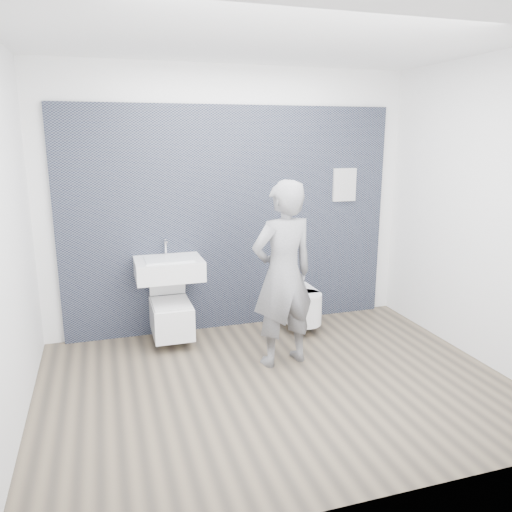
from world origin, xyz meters
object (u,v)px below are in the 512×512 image
object	(u,v)px
visitor	(283,275)
toilet_square	(171,316)
toilet_rounded	(300,305)
washbasin	(169,268)

from	to	relation	value
visitor	toilet_square	bearing A→B (deg)	-50.26
toilet_square	visitor	distance (m)	1.33
toilet_rounded	visitor	xyz separation A→B (m)	(-0.48, -0.73, 0.58)
toilet_rounded	visitor	bearing A→B (deg)	-123.29
washbasin	visitor	distance (m)	1.23
washbasin	visitor	world-z (taller)	visitor
washbasin	toilet_rounded	bearing A→B (deg)	-2.84
washbasin	toilet_rounded	size ratio (longest dim) A/B	1.05
toilet_rounded	washbasin	bearing A→B (deg)	177.16
toilet_rounded	visitor	distance (m)	1.05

